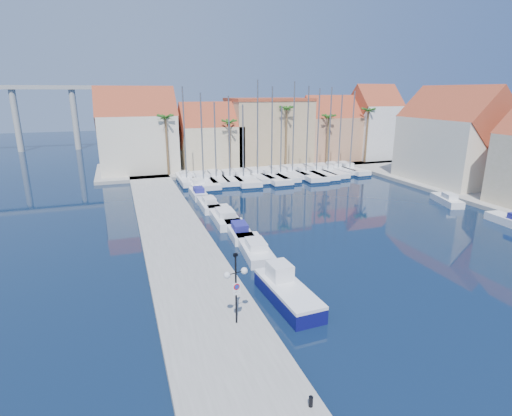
# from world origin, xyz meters

# --- Properties ---
(ground) EXTENTS (260.00, 260.00, 0.00)m
(ground) POSITION_xyz_m (0.00, 0.00, 0.00)
(ground) COLOR black
(ground) RESTS_ON ground
(quay_west) EXTENTS (6.00, 77.00, 0.50)m
(quay_west) POSITION_xyz_m (-9.00, 13.50, 0.25)
(quay_west) COLOR gray
(quay_west) RESTS_ON ground
(shore_north) EXTENTS (54.00, 16.00, 0.50)m
(shore_north) POSITION_xyz_m (10.00, 48.00, 0.25)
(shore_north) COLOR gray
(shore_north) RESTS_ON ground
(shore_east) EXTENTS (12.00, 60.00, 0.50)m
(shore_east) POSITION_xyz_m (32.00, 15.00, 0.25)
(shore_east) COLOR gray
(shore_east) RESTS_ON ground
(lamp_post) EXTENTS (1.43, 0.61, 4.26)m
(lamp_post) POSITION_xyz_m (-7.75, -1.82, 3.30)
(lamp_post) COLOR black
(lamp_post) RESTS_ON quay_west
(bollard) EXTENTS (0.19, 0.19, 0.48)m
(bollard) POSITION_xyz_m (-6.60, -8.85, 0.74)
(bollard) COLOR black
(bollard) RESTS_ON quay_west
(fishing_boat) EXTENTS (2.43, 6.43, 2.22)m
(fishing_boat) POSITION_xyz_m (-3.75, 0.30, 0.74)
(fishing_boat) COLOR #0D0D50
(fishing_boat) RESTS_ON ground
(motorboat_west_0) EXTENTS (2.63, 6.57, 1.40)m
(motorboat_west_0) POSITION_xyz_m (-3.17, 8.43, 0.51)
(motorboat_west_0) COLOR white
(motorboat_west_0) RESTS_ON ground
(motorboat_west_1) EXTENTS (2.31, 5.92, 1.40)m
(motorboat_west_1) POSITION_xyz_m (-3.14, 13.16, 0.51)
(motorboat_west_1) COLOR white
(motorboat_west_1) RESTS_ON ground
(motorboat_west_2) EXTENTS (2.67, 7.51, 1.40)m
(motorboat_west_2) POSITION_xyz_m (-3.30, 17.92, 0.51)
(motorboat_west_2) COLOR white
(motorboat_west_2) RESTS_ON ground
(motorboat_west_3) EXTENTS (2.08, 6.04, 1.40)m
(motorboat_west_3) POSITION_xyz_m (-3.81, 23.20, 0.51)
(motorboat_west_3) COLOR white
(motorboat_west_3) RESTS_ON ground
(motorboat_west_4) EXTENTS (1.73, 5.26, 1.40)m
(motorboat_west_4) POSITION_xyz_m (-3.95, 28.63, 0.51)
(motorboat_west_4) COLOR white
(motorboat_west_4) RESTS_ON ground
(motorboat_west_5) EXTENTS (2.43, 6.66, 1.40)m
(motorboat_west_5) POSITION_xyz_m (-3.18, 33.56, 0.51)
(motorboat_west_5) COLOR white
(motorboat_west_5) RESTS_ON ground
(motorboat_west_6) EXTENTS (2.59, 7.10, 1.40)m
(motorboat_west_6) POSITION_xyz_m (-3.55, 38.34, 0.51)
(motorboat_west_6) COLOR white
(motorboat_west_6) RESTS_ON ground
(motorboat_east_1) EXTENTS (3.08, 5.49, 1.40)m
(motorboat_east_1) POSITION_xyz_m (23.98, 15.53, 0.51)
(motorboat_east_1) COLOR white
(motorboat_east_1) RESTS_ON ground
(sailboat_0) EXTENTS (2.29, 8.43, 13.82)m
(sailboat_0) POSITION_xyz_m (-4.09, 36.93, 0.64)
(sailboat_0) COLOR white
(sailboat_0) RESTS_ON ground
(sailboat_1) EXTENTS (3.07, 10.99, 12.98)m
(sailboat_1) POSITION_xyz_m (-1.92, 35.59, 0.58)
(sailboat_1) COLOR white
(sailboat_1) RESTS_ON ground
(sailboat_2) EXTENTS (3.02, 9.79, 11.72)m
(sailboat_2) POSITION_xyz_m (0.22, 36.41, 0.58)
(sailboat_2) COLOR white
(sailboat_2) RESTS_ON ground
(sailboat_3) EXTENTS (2.98, 9.29, 12.54)m
(sailboat_3) POSITION_xyz_m (2.23, 35.98, 0.60)
(sailboat_3) COLOR white
(sailboat_3) RESTS_ON ground
(sailboat_4) EXTENTS (3.66, 11.69, 11.35)m
(sailboat_4) POSITION_xyz_m (4.18, 35.64, 0.55)
(sailboat_4) COLOR white
(sailboat_4) RESTS_ON ground
(sailboat_5) EXTENTS (3.17, 9.58, 14.76)m
(sailboat_5) POSITION_xyz_m (6.63, 36.29, 0.63)
(sailboat_5) COLOR white
(sailboat_5) RESTS_ON ground
(sailboat_6) EXTENTS (3.14, 11.30, 13.82)m
(sailboat_6) POSITION_xyz_m (8.55, 35.36, 0.58)
(sailboat_6) COLOR white
(sailboat_6) RESTS_ON ground
(sailboat_7) EXTENTS (2.88, 10.68, 11.07)m
(sailboat_7) POSITION_xyz_m (10.39, 36.15, 0.56)
(sailboat_7) COLOR white
(sailboat_7) RESTS_ON ground
(sailboat_8) EXTENTS (2.78, 8.81, 14.58)m
(sailboat_8) POSITION_xyz_m (12.72, 36.78, 0.65)
(sailboat_8) COLOR white
(sailboat_8) RESTS_ON ground
(sailboat_9) EXTENTS (3.53, 11.96, 13.93)m
(sailboat_9) POSITION_xyz_m (14.60, 35.83, 0.58)
(sailboat_9) COLOR white
(sailboat_9) RESTS_ON ground
(sailboat_10) EXTENTS (3.22, 11.55, 13.59)m
(sailboat_10) POSITION_xyz_m (16.55, 36.05, 0.58)
(sailboat_10) COLOR white
(sailboat_10) RESTS_ON ground
(sailboat_11) EXTENTS (3.09, 10.31, 13.79)m
(sailboat_11) POSITION_xyz_m (18.64, 36.09, 0.60)
(sailboat_11) COLOR white
(sailboat_11) RESTS_ON ground
(sailboat_12) EXTENTS (2.94, 8.57, 12.64)m
(sailboat_12) POSITION_xyz_m (21.16, 37.04, 0.62)
(sailboat_12) COLOR white
(sailboat_12) RESTS_ON ground
(sailboat_13) EXTENTS (2.95, 9.51, 13.21)m
(sailboat_13) POSITION_xyz_m (23.04, 36.51, 0.60)
(sailboat_13) COLOR white
(sailboat_13) RESTS_ON ground
(building_0) EXTENTS (12.30, 9.00, 13.50)m
(building_0) POSITION_xyz_m (-10.00, 47.00, 6.52)
(building_0) COLOR beige
(building_0) RESTS_ON shore_north
(building_1) EXTENTS (10.30, 8.00, 11.00)m
(building_1) POSITION_xyz_m (2.00, 47.00, 5.30)
(building_1) COLOR #CABA8F
(building_1) RESTS_ON shore_north
(building_2) EXTENTS (14.20, 10.20, 11.50)m
(building_2) POSITION_xyz_m (13.00, 48.00, 6.26)
(building_2) COLOR tan
(building_2) RESTS_ON shore_north
(building_3) EXTENTS (10.30, 8.00, 12.00)m
(building_3) POSITION_xyz_m (25.00, 47.00, 5.86)
(building_3) COLOR tan
(building_3) RESTS_ON shore_north
(building_4) EXTENTS (8.30, 8.00, 14.00)m
(building_4) POSITION_xyz_m (34.00, 46.00, 6.97)
(building_4) COLOR silver
(building_4) RESTS_ON shore_north
(building_6) EXTENTS (9.00, 14.30, 13.50)m
(building_6) POSITION_xyz_m (32.00, 24.00, 6.52)
(building_6) COLOR beige
(building_6) RESTS_ON shore_east
(palm_0) EXTENTS (2.60, 2.60, 10.15)m
(palm_0) POSITION_xyz_m (-6.00, 42.00, 9.08)
(palm_0) COLOR brown
(palm_0) RESTS_ON shore_north
(palm_1) EXTENTS (2.60, 2.60, 9.15)m
(palm_1) POSITION_xyz_m (4.00, 42.00, 8.14)
(palm_1) COLOR brown
(palm_1) RESTS_ON shore_north
(palm_2) EXTENTS (2.60, 2.60, 11.15)m
(palm_2) POSITION_xyz_m (14.00, 42.00, 10.02)
(palm_2) COLOR brown
(palm_2) RESTS_ON shore_north
(palm_3) EXTENTS (2.60, 2.60, 9.65)m
(palm_3) POSITION_xyz_m (22.00, 42.00, 8.61)
(palm_3) COLOR brown
(palm_3) RESTS_ON shore_north
(palm_4) EXTENTS (2.60, 2.60, 10.65)m
(palm_4) POSITION_xyz_m (30.00, 42.00, 9.55)
(palm_4) COLOR brown
(palm_4) RESTS_ON shore_north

